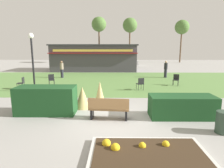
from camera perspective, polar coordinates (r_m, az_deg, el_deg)
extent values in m
plane|color=#999691|center=(8.27, 0.20, -10.40)|extent=(80.00, 80.00, 0.00)
cube|color=#5B8442|center=(17.45, 0.44, 0.94)|extent=(36.00, 12.00, 0.01)
cube|color=beige|center=(5.73, 10.85, -20.03)|extent=(3.28, 1.85, 0.14)
cube|color=#382819|center=(5.69, 10.88, -19.43)|extent=(3.04, 1.61, 0.04)
sphere|color=gold|center=(5.95, -1.68, -17.29)|extent=(0.26, 0.26, 0.26)
sphere|color=gold|center=(5.89, 9.04, -17.70)|extent=(0.21, 0.21, 0.21)
sphere|color=gold|center=(6.11, 15.74, -16.90)|extent=(0.22, 0.22, 0.22)
sphere|color=gold|center=(5.72, 1.00, -18.49)|extent=(0.26, 0.26, 0.26)
cube|color=olive|center=(8.14, -0.90, -7.37)|extent=(1.74, 0.63, 0.06)
cube|color=olive|center=(7.85, -1.10, -5.92)|extent=(1.70, 0.27, 0.44)
cube|color=black|center=(8.33, -5.95, -8.64)|extent=(0.12, 0.45, 0.45)
cube|color=black|center=(8.17, 4.26, -9.01)|extent=(0.12, 0.45, 0.45)
cube|color=olive|center=(8.24, -6.55, -6.35)|extent=(0.10, 0.44, 0.06)
cube|color=olive|center=(8.06, 4.86, -6.71)|extent=(0.10, 0.44, 0.06)
cube|color=#19421E|center=(9.26, -18.99, -4.56)|extent=(2.65, 1.10, 1.26)
cube|color=#19421E|center=(8.87, 20.14, -6.31)|extent=(2.77, 1.10, 0.96)
cone|color=tan|center=(9.57, -3.64, -3.21)|extent=(0.64, 0.64, 1.35)
cone|color=tan|center=(9.66, -8.82, -4.02)|extent=(0.76, 0.76, 1.08)
cylinder|color=black|center=(14.16, -21.99, -1.77)|extent=(0.22, 0.22, 0.20)
cylinder|color=black|center=(13.92, -22.48, 5.06)|extent=(0.12, 0.12, 3.59)
sphere|color=white|center=(13.89, -23.07, 13.11)|extent=(0.36, 0.36, 0.36)
cylinder|color=#2D4233|center=(7.92, 30.32, -9.86)|extent=(0.52, 0.52, 0.79)
cube|color=#47424C|center=(25.71, -5.20, 7.70)|extent=(10.70, 4.51, 3.24)
cube|color=#333338|center=(25.67, -5.26, 11.49)|extent=(11.00, 4.81, 0.16)
cube|color=maroon|center=(23.26, -5.84, 9.12)|extent=(10.80, 0.36, 0.08)
cube|color=#D8CC4C|center=(23.41, -5.81, 9.93)|extent=(9.63, 0.04, 0.28)
cube|color=black|center=(15.96, -17.60, 1.13)|extent=(0.58, 0.58, 0.04)
cube|color=black|center=(16.12, -17.70, 2.01)|extent=(0.42, 0.21, 0.44)
cylinder|color=black|center=(15.79, -18.18, 0.17)|extent=(0.03, 0.03, 0.45)
cylinder|color=black|center=(15.82, -16.81, 0.27)|extent=(0.03, 0.03, 0.45)
cylinder|color=black|center=(16.17, -18.28, 0.40)|extent=(0.03, 0.03, 0.45)
cylinder|color=black|center=(16.20, -16.94, 0.50)|extent=(0.03, 0.03, 0.45)
cube|color=black|center=(13.79, 8.33, 0.07)|extent=(0.55, 0.55, 0.04)
cube|color=black|center=(13.57, 8.70, 0.83)|extent=(0.43, 0.16, 0.44)
cylinder|color=black|center=(14.08, 8.70, -0.65)|extent=(0.03, 0.03, 0.45)
cylinder|color=black|center=(13.93, 7.27, -0.74)|extent=(0.03, 0.03, 0.45)
cylinder|color=black|center=(13.74, 9.35, -0.95)|extent=(0.03, 0.03, 0.45)
cylinder|color=black|center=(13.59, 7.90, -1.04)|extent=(0.03, 0.03, 0.45)
cube|color=black|center=(15.38, -25.63, 0.22)|extent=(0.49, 0.49, 0.04)
cube|color=black|center=(15.28, -24.99, 1.05)|extent=(0.09, 0.44, 0.44)
cylinder|color=black|center=(15.66, -26.00, -0.48)|extent=(0.03, 0.03, 0.45)
cylinder|color=black|center=(15.31, -26.46, -0.75)|extent=(0.03, 0.03, 0.45)
cylinder|color=black|center=(15.54, -24.68, -0.45)|extent=(0.03, 0.03, 0.45)
cylinder|color=black|center=(15.18, -25.11, -0.73)|extent=(0.03, 0.03, 0.45)
cube|color=black|center=(16.07, 18.49, 1.14)|extent=(0.59, 0.59, 0.04)
cube|color=black|center=(16.23, 18.63, 2.01)|extent=(0.42, 0.22, 0.44)
cylinder|color=black|center=(15.95, 17.68, 0.30)|extent=(0.03, 0.03, 0.45)
cylinder|color=black|center=(15.90, 19.03, 0.19)|extent=(0.03, 0.03, 0.45)
cylinder|color=black|center=(16.32, 17.87, 0.52)|extent=(0.03, 0.03, 0.45)
cylinder|color=black|center=(16.27, 19.19, 0.41)|extent=(0.03, 0.03, 0.45)
cylinder|color=#23232D|center=(20.10, 15.66, 3.06)|extent=(0.28, 0.28, 0.85)
cylinder|color=black|center=(20.02, 15.77, 5.15)|extent=(0.34, 0.34, 0.62)
sphere|color=tan|center=(19.98, 15.83, 6.35)|extent=(0.22, 0.22, 0.22)
cylinder|color=#23232D|center=(19.92, -14.68, 3.05)|extent=(0.28, 0.28, 0.85)
cylinder|color=gray|center=(19.84, -14.78, 5.15)|extent=(0.34, 0.34, 0.62)
sphere|color=#8C6647|center=(19.80, -14.84, 6.36)|extent=(0.22, 0.22, 0.22)
cube|color=navy|center=(32.69, -5.63, 6.46)|extent=(4.34, 2.16, 0.60)
cube|color=black|center=(32.66, -5.91, 7.21)|extent=(2.44, 1.78, 0.44)
cylinder|color=black|center=(33.62, -3.36, 6.22)|extent=(0.66, 0.28, 0.64)
cylinder|color=black|center=(31.79, -3.30, 5.96)|extent=(0.66, 0.28, 0.64)
cylinder|color=black|center=(33.67, -7.82, 6.15)|extent=(0.66, 0.28, 0.64)
cylinder|color=black|center=(31.84, -8.01, 5.88)|extent=(0.66, 0.28, 0.64)
cube|color=silver|center=(32.55, 4.04, 6.47)|extent=(4.33, 2.12, 0.60)
cube|color=black|center=(32.52, 3.78, 7.23)|extent=(2.43, 1.76, 0.44)
cylinder|color=black|center=(33.49, 6.31, 6.16)|extent=(0.66, 0.27, 0.64)
cylinder|color=black|center=(31.65, 6.37, 5.89)|extent=(0.66, 0.27, 0.64)
cylinder|color=black|center=(33.53, 1.83, 6.22)|extent=(0.66, 0.27, 0.64)
cylinder|color=black|center=(31.70, 1.64, 5.96)|extent=(0.66, 0.27, 0.64)
cylinder|color=brown|center=(41.79, 19.80, 10.12)|extent=(0.28, 0.28, 5.91)
sphere|color=#4C7233|center=(41.98, 20.16, 15.66)|extent=(2.80, 2.80, 2.80)
cylinder|color=brown|center=(38.08, -3.85, 11.00)|extent=(0.28, 0.28, 6.29)
sphere|color=#4C7233|center=(38.33, -3.93, 17.36)|extent=(2.80, 2.80, 2.80)
cylinder|color=brown|center=(38.41, 5.27, 10.88)|extent=(0.28, 0.28, 6.15)
sphere|color=#4C7233|center=(38.65, 5.39, 17.08)|extent=(2.80, 2.80, 2.80)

